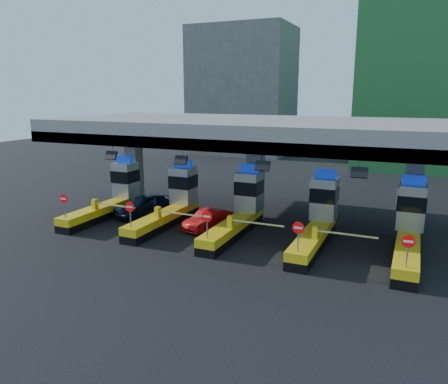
% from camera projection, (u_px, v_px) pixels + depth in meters
% --- Properties ---
extents(ground, '(120.00, 120.00, 0.00)m').
position_uv_depth(ground, '(239.00, 232.00, 28.01)').
color(ground, black).
rests_on(ground, ground).
extents(toll_canopy, '(28.00, 12.09, 7.00)m').
position_uv_depth(toll_canopy, '(255.00, 133.00, 29.22)').
color(toll_canopy, slate).
rests_on(toll_canopy, ground).
extents(toll_lane_far_left, '(4.43, 8.00, 4.16)m').
position_uv_depth(toll_lane_far_left, '(114.00, 196.00, 31.89)').
color(toll_lane_far_left, black).
rests_on(toll_lane_far_left, ground).
extents(toll_lane_left, '(4.43, 8.00, 4.16)m').
position_uv_depth(toll_lane_left, '(173.00, 202.00, 29.92)').
color(toll_lane_left, black).
rests_on(toll_lane_left, ground).
extents(toll_lane_center, '(4.43, 8.00, 4.16)m').
position_uv_depth(toll_lane_center, '(241.00, 210.00, 27.95)').
color(toll_lane_center, black).
rests_on(toll_lane_center, ground).
extents(toll_lane_right, '(4.43, 8.00, 4.16)m').
position_uv_depth(toll_lane_right, '(319.00, 219.00, 25.98)').
color(toll_lane_right, black).
rests_on(toll_lane_right, ground).
extents(toll_lane_far_right, '(4.43, 8.00, 4.16)m').
position_uv_depth(toll_lane_far_right, '(409.00, 229.00, 24.01)').
color(toll_lane_far_right, black).
rests_on(toll_lane_far_right, ground).
extents(bg_building_scaffold, '(18.00, 12.00, 28.00)m').
position_uv_depth(bg_building_scaffold, '(446.00, 45.00, 48.74)').
color(bg_building_scaffold, '#1E5926').
rests_on(bg_building_scaffold, ground).
extents(bg_building_concrete, '(14.00, 10.00, 18.00)m').
position_uv_depth(bg_building_concrete, '(242.00, 91.00, 63.66)').
color(bg_building_concrete, '#4C4C49').
rests_on(bg_building_concrete, ground).
extents(van, '(3.56, 5.04, 1.59)m').
position_uv_depth(van, '(145.00, 205.00, 31.57)').
color(van, black).
rests_on(van, ground).
extents(red_car, '(2.24, 3.99, 1.25)m').
position_uv_depth(red_car, '(208.00, 219.00, 28.59)').
color(red_car, '#B00D0E').
rests_on(red_car, ground).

